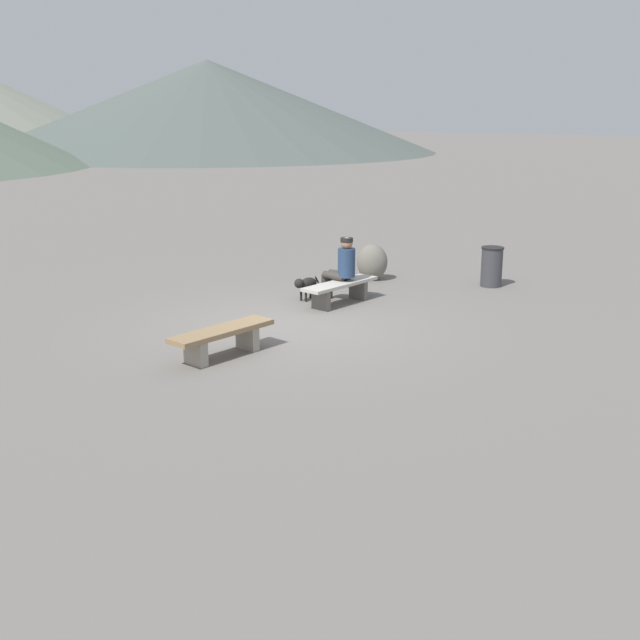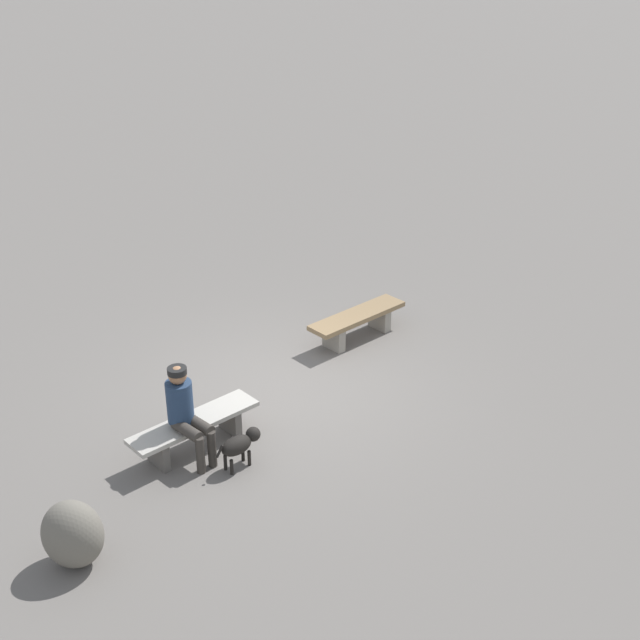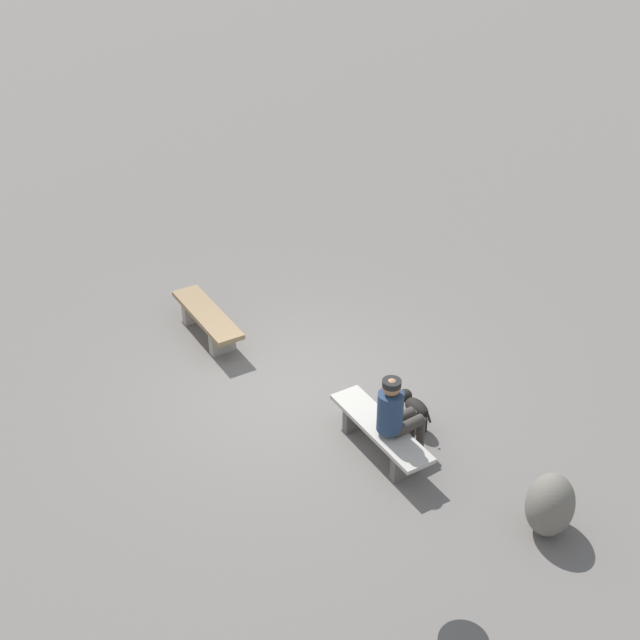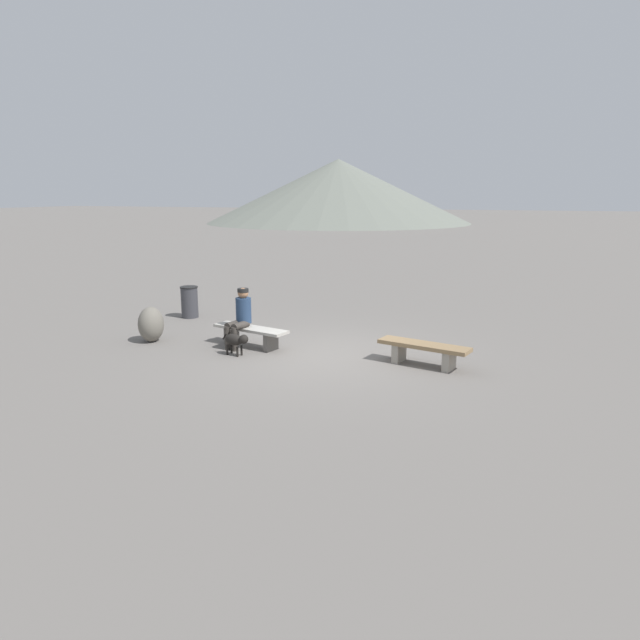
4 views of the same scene
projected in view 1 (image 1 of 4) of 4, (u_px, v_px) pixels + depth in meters
name	position (u px, v px, depth m)	size (l,w,h in m)	color
ground	(290.00, 327.00, 13.26)	(210.00, 210.00, 0.06)	slate
bench_left	(222.00, 337.00, 11.49)	(1.81, 0.83, 0.44)	gray
bench_right	(340.00, 288.00, 14.61)	(1.81, 0.83, 0.42)	#605B56
seated_person	(342.00, 265.00, 14.69)	(0.40, 0.69, 1.26)	navy
dog	(306.00, 284.00, 14.90)	(0.65, 0.32, 0.46)	black
trash_bin	(492.00, 267.00, 16.07)	(0.46, 0.46, 0.82)	#38383D
boulder	(372.00, 262.00, 16.68)	(0.55, 0.66, 0.78)	#6B665B
distant_peak_0	(209.00, 106.00, 65.56)	(38.46, 38.46, 7.52)	#4C5651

